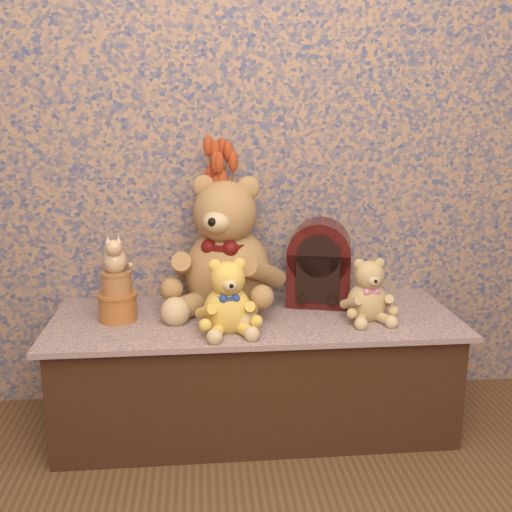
{
  "coord_description": "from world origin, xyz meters",
  "views": [
    {
      "loc": [
        -0.19,
        -0.83,
        1.18
      ],
      "look_at": [
        0.0,
        1.17,
        0.68
      ],
      "focal_mm": 41.42,
      "sensor_mm": 36.0,
      "label": 1
    }
  ],
  "objects_px": {
    "teddy_large": "(228,238)",
    "biscuit_tin_lower": "(118,307)",
    "teddy_small": "(368,286)",
    "cathedral_radio": "(319,262)",
    "teddy_medium": "(227,292)",
    "cat_figurine": "(115,253)",
    "ceramic_vase": "(220,277)"
  },
  "relations": [
    {
      "from": "ceramic_vase",
      "to": "biscuit_tin_lower",
      "type": "height_order",
      "value": "ceramic_vase"
    },
    {
      "from": "teddy_medium",
      "to": "biscuit_tin_lower",
      "type": "bearing_deg",
      "value": 154.08
    },
    {
      "from": "cathedral_radio",
      "to": "teddy_small",
      "type": "bearing_deg",
      "value": -39.48
    },
    {
      "from": "teddy_medium",
      "to": "ceramic_vase",
      "type": "xyz_separation_m",
      "value": [
        -0.01,
        0.3,
        -0.03
      ]
    },
    {
      "from": "teddy_large",
      "to": "teddy_small",
      "type": "height_order",
      "value": "teddy_large"
    },
    {
      "from": "ceramic_vase",
      "to": "cat_figurine",
      "type": "height_order",
      "value": "cat_figurine"
    },
    {
      "from": "teddy_small",
      "to": "ceramic_vase",
      "type": "xyz_separation_m",
      "value": [
        -0.52,
        0.23,
        -0.02
      ]
    },
    {
      "from": "ceramic_vase",
      "to": "teddy_large",
      "type": "bearing_deg",
      "value": -59.93
    },
    {
      "from": "teddy_medium",
      "to": "cat_figurine",
      "type": "distance_m",
      "value": 0.43
    },
    {
      "from": "ceramic_vase",
      "to": "cat_figurine",
      "type": "bearing_deg",
      "value": -156.82
    },
    {
      "from": "teddy_small",
      "to": "teddy_large",
      "type": "bearing_deg",
      "value": 156.26
    },
    {
      "from": "teddy_large",
      "to": "cat_figurine",
      "type": "xyz_separation_m",
      "value": [
        -0.4,
        -0.11,
        -0.02
      ]
    },
    {
      "from": "teddy_small",
      "to": "cathedral_radio",
      "type": "xyz_separation_m",
      "value": [
        -0.14,
        0.19,
        0.04
      ]
    },
    {
      "from": "ceramic_vase",
      "to": "teddy_small",
      "type": "bearing_deg",
      "value": -23.64
    },
    {
      "from": "ceramic_vase",
      "to": "cat_figurine",
      "type": "xyz_separation_m",
      "value": [
        -0.37,
        -0.16,
        0.15
      ]
    },
    {
      "from": "teddy_large",
      "to": "ceramic_vase",
      "type": "xyz_separation_m",
      "value": [
        -0.03,
        0.05,
        -0.17
      ]
    },
    {
      "from": "cathedral_radio",
      "to": "cat_figurine",
      "type": "distance_m",
      "value": 0.77
    },
    {
      "from": "teddy_large",
      "to": "biscuit_tin_lower",
      "type": "height_order",
      "value": "teddy_large"
    },
    {
      "from": "cathedral_radio",
      "to": "biscuit_tin_lower",
      "type": "relative_size",
      "value": 2.44
    },
    {
      "from": "teddy_large",
      "to": "ceramic_vase",
      "type": "height_order",
      "value": "teddy_large"
    },
    {
      "from": "biscuit_tin_lower",
      "to": "cat_figurine",
      "type": "relative_size",
      "value": 0.98
    },
    {
      "from": "teddy_small",
      "to": "biscuit_tin_lower",
      "type": "height_order",
      "value": "teddy_small"
    },
    {
      "from": "cathedral_radio",
      "to": "teddy_medium",
      "type": "bearing_deg",
      "value": -130.83
    },
    {
      "from": "teddy_large",
      "to": "teddy_medium",
      "type": "height_order",
      "value": "teddy_large"
    },
    {
      "from": "ceramic_vase",
      "to": "cathedral_radio",
      "type": "bearing_deg",
      "value": -5.7
    },
    {
      "from": "teddy_medium",
      "to": "cat_figurine",
      "type": "relative_size",
      "value": 1.98
    },
    {
      "from": "teddy_large",
      "to": "teddy_medium",
      "type": "bearing_deg",
      "value": -71.94
    },
    {
      "from": "cathedral_radio",
      "to": "ceramic_vase",
      "type": "height_order",
      "value": "cathedral_radio"
    },
    {
      "from": "teddy_large",
      "to": "biscuit_tin_lower",
      "type": "relative_size",
      "value": 4.02
    },
    {
      "from": "teddy_large",
      "to": "ceramic_vase",
      "type": "bearing_deg",
      "value": 141.45
    },
    {
      "from": "teddy_large",
      "to": "cat_figurine",
      "type": "bearing_deg",
      "value": -143.37
    },
    {
      "from": "teddy_small",
      "to": "ceramic_vase",
      "type": "bearing_deg",
      "value": 152.51
    }
  ]
}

